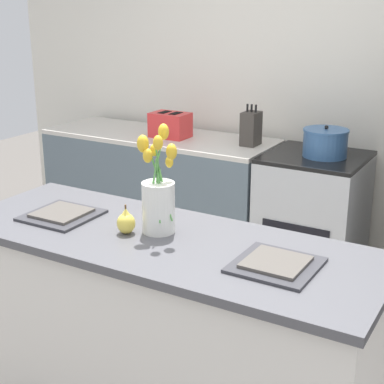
{
  "coord_description": "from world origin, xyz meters",
  "views": [
    {
      "loc": [
        1.21,
        -1.82,
        1.83
      ],
      "look_at": [
        0.0,
        0.25,
        1.04
      ],
      "focal_mm": 55.0,
      "sensor_mm": 36.0,
      "label": 1
    }
  ],
  "objects": [
    {
      "name": "kitchen_island",
      "position": [
        0.0,
        0.0,
        0.46
      ],
      "size": [
        1.8,
        0.66,
        0.92
      ],
      "color": "silver",
      "rests_on": "ground_plane"
    },
    {
      "name": "plate_setting_right",
      "position": [
        0.5,
        -0.02,
        0.93
      ],
      "size": [
        0.29,
        0.29,
        0.02
      ],
      "color": "#333338",
      "rests_on": "kitchen_island"
    },
    {
      "name": "knife_block",
      "position": [
        -0.36,
        1.63,
        1.03
      ],
      "size": [
        0.1,
        0.14,
        0.27
      ],
      "color": "#3D3833",
      "rests_on": "back_counter"
    },
    {
      "name": "back_counter",
      "position": [
        -1.06,
        1.6,
        0.46
      ],
      "size": [
        1.68,
        0.6,
        0.92
      ],
      "color": "slate",
      "rests_on": "ground_plane"
    },
    {
      "name": "pear_figurine",
      "position": [
        -0.14,
        -0.03,
        0.97
      ],
      "size": [
        0.08,
        0.08,
        0.12
      ],
      "color": "#E5CC4C",
      "rests_on": "kitchen_island"
    },
    {
      "name": "cooking_pot",
      "position": [
        0.15,
        1.6,
        1.0
      ],
      "size": [
        0.27,
        0.27,
        0.19
      ],
      "color": "#386093",
      "rests_on": "stove_range"
    },
    {
      "name": "stove_range",
      "position": [
        0.1,
        1.6,
        0.46
      ],
      "size": [
        0.6,
        0.61,
        0.92
      ],
      "color": "#B2B5B7",
      "rests_on": "ground_plane"
    },
    {
      "name": "toaster",
      "position": [
        -0.95,
        1.57,
        1.0
      ],
      "size": [
        0.28,
        0.18,
        0.17
      ],
      "color": "red",
      "rests_on": "back_counter"
    },
    {
      "name": "plate_setting_left",
      "position": [
        -0.5,
        -0.02,
        0.93
      ],
      "size": [
        0.29,
        0.29,
        0.02
      ],
      "color": "#333338",
      "rests_on": "kitchen_island"
    },
    {
      "name": "flower_vase",
      "position": [
        -0.04,
        0.05,
        1.07
      ],
      "size": [
        0.16,
        0.15,
        0.44
      ],
      "color": "silver",
      "rests_on": "kitchen_island"
    },
    {
      "name": "back_wall",
      "position": [
        0.0,
        2.0,
        1.35
      ],
      "size": [
        5.2,
        0.08,
        2.7
      ],
      "color": "silver",
      "rests_on": "ground_plane"
    }
  ]
}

